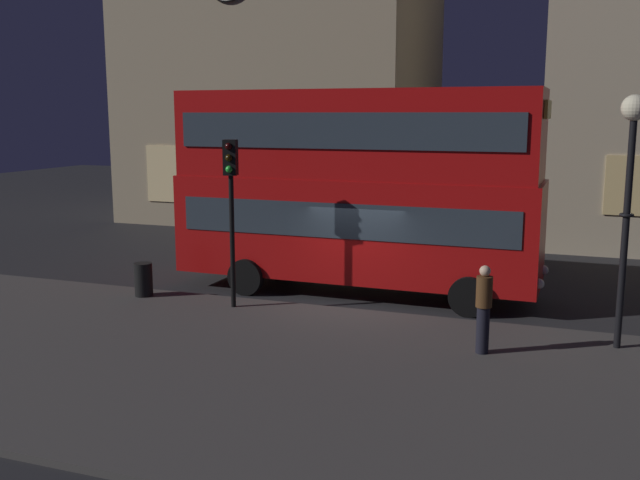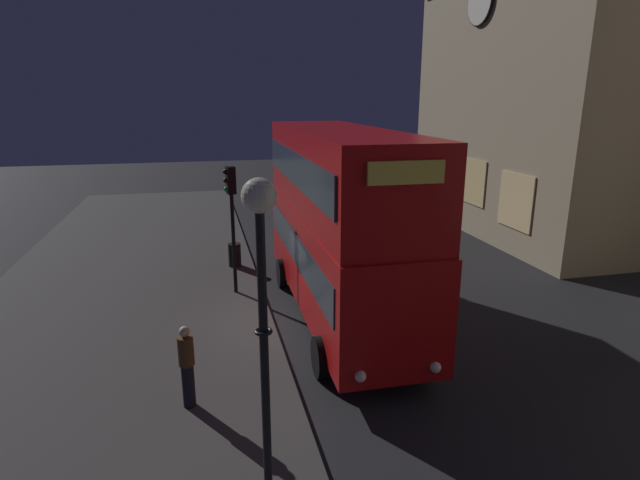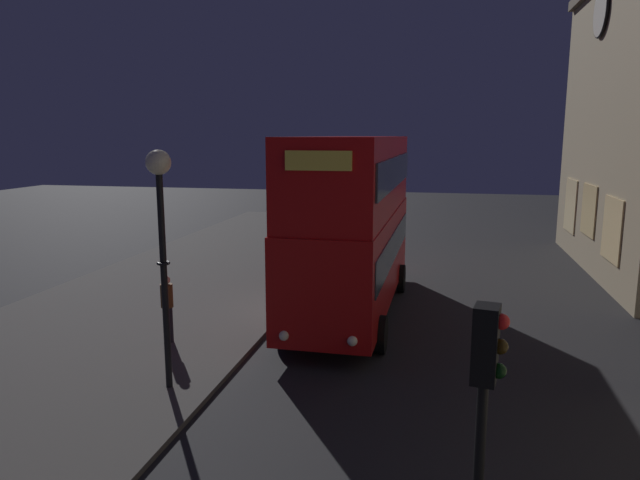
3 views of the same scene
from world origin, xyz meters
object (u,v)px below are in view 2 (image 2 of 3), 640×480
traffic_light_near_kerb (231,204)px  street_lamp (261,265)px  double_decker_bus (339,216)px  litter_bin (235,255)px  pedestrian (187,365)px

traffic_light_near_kerb → street_lamp: 8.86m
double_decker_bus → litter_bin: bearing=-150.9°
litter_bin → pedestrian: bearing=-10.0°
traffic_light_near_kerb → litter_bin: traffic_light_near_kerb is taller
double_decker_bus → pedestrian: (4.00, -4.28, -1.97)m
double_decker_bus → street_lamp: size_ratio=1.95×
traffic_light_near_kerb → pedestrian: size_ratio=2.30×
traffic_light_near_kerb → litter_bin: 3.71m
litter_bin → traffic_light_near_kerb: bearing=-4.0°
double_decker_bus → traffic_light_near_kerb: (-2.25, -2.89, 0.05)m
traffic_light_near_kerb → litter_bin: bearing=164.7°
street_lamp → pedestrian: 4.06m
street_lamp → litter_bin: street_lamp is taller
street_lamp → pedestrian: street_lamp is taller
street_lamp → pedestrian: (-2.56, -1.29, -2.87)m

